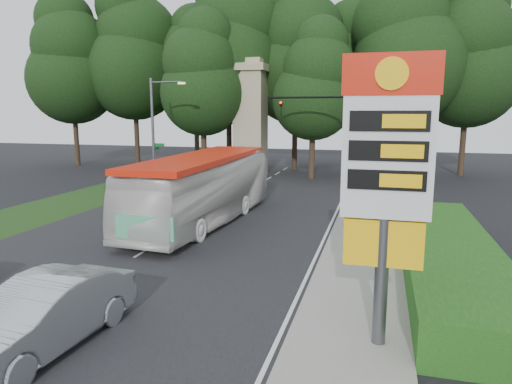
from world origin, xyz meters
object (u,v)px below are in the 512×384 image
(transit_bus, at_px, (203,190))
(streetlight_signs, at_px, (155,128))
(monument, at_px, (251,118))
(gas_station_pylon, at_px, (387,164))
(sedan_silver, at_px, (42,315))
(traffic_signal_mast, at_px, (332,125))

(transit_bus, bearing_deg, streetlight_signs, 131.85)
(streetlight_signs, height_order, transit_bus, streetlight_signs)
(transit_bus, bearing_deg, monument, 101.59)
(streetlight_signs, distance_m, monument, 9.44)
(gas_station_pylon, xyz_separation_m, monument, (-11.20, 28.01, 0.66))
(gas_station_pylon, xyz_separation_m, sedan_silver, (-7.70, -2.20, -3.60))
(streetlight_signs, distance_m, transit_bus, 12.35)
(traffic_signal_mast, bearing_deg, gas_station_pylon, -80.91)
(streetlight_signs, bearing_deg, transit_bus, -51.57)
(transit_bus, bearing_deg, sedan_silver, -82.10)
(traffic_signal_mast, xyz_separation_m, sedan_silver, (-4.18, -24.20, -3.82))
(streetlight_signs, bearing_deg, gas_station_pylon, -51.04)
(traffic_signal_mast, xyz_separation_m, streetlight_signs, (-12.67, -1.99, -0.23))
(streetlight_signs, height_order, sedan_silver, streetlight_signs)
(traffic_signal_mast, bearing_deg, sedan_silver, -99.80)
(gas_station_pylon, distance_m, traffic_signal_mast, 22.29)
(streetlight_signs, distance_m, sedan_silver, 24.05)
(monument, height_order, transit_bus, monument)
(sedan_silver, bearing_deg, gas_station_pylon, 19.65)
(traffic_signal_mast, relative_size, transit_bus, 0.58)
(transit_bus, height_order, sedan_silver, transit_bus)
(monument, relative_size, transit_bus, 0.81)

